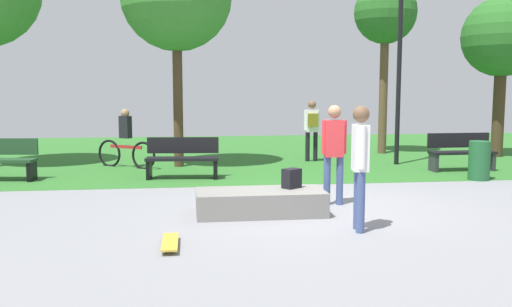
{
  "coord_description": "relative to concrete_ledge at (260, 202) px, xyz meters",
  "views": [
    {
      "loc": [
        -2.14,
        -9.02,
        2.0
      ],
      "look_at": [
        -0.98,
        0.08,
        0.91
      ],
      "focal_mm": 38.56,
      "sensor_mm": 36.0,
      "label": 1
    }
  ],
  "objects": [
    {
      "name": "concrete_ledge",
      "position": [
        0.0,
        0.0,
        0.0
      ],
      "size": [
        2.04,
        0.9,
        0.39
      ],
      "primitive_type": "cube",
      "color": "gray",
      "rests_on": "ground_plane"
    },
    {
      "name": "cyclist_on_bicycle",
      "position": [
        -2.68,
        5.58,
        0.44
      ],
      "size": [
        1.54,
        1.07,
        1.52
      ],
      "color": "black",
      "rests_on": "ground_plane"
    },
    {
      "name": "park_bench_near_lamppost",
      "position": [
        5.5,
        4.05,
        0.29
      ],
      "size": [
        1.61,
        0.5,
        0.91
      ],
      "color": "black",
      "rests_on": "ground_plane"
    },
    {
      "name": "backpack_on_ledge",
      "position": [
        0.53,
        0.14,
        0.35
      ],
      "size": [
        0.34,
        0.32,
        0.32
      ],
      "primitive_type": "cube",
      "rotation": [
        0.0,
        0.0,
        0.61
      ],
      "color": "black",
      "rests_on": "concrete_ledge"
    },
    {
      "name": "trash_bin",
      "position": [
        5.21,
        2.68,
        0.23
      ],
      "size": [
        0.46,
        0.46,
        0.86
      ],
      "primitive_type": "cylinder",
      "color": "#1E592D",
      "rests_on": "ground_plane"
    },
    {
      "name": "pedestrian_with_backpack",
      "position": [
        2.26,
        6.16,
        0.81
      ],
      "size": [
        0.43,
        0.35,
        1.67
      ],
      "color": "black",
      "rests_on": "ground_plane"
    },
    {
      "name": "skateboard_by_ledge",
      "position": [
        -1.38,
        -1.68,
        -0.13
      ],
      "size": [
        0.2,
        0.8,
        0.08
      ],
      "color": "gold",
      "rests_on": "ground_plane"
    },
    {
      "name": "skater_performing_trick",
      "position": [
        1.24,
        -1.2,
        0.85
      ],
      "size": [
        0.24,
        0.43,
        1.76
      ],
      "color": "#3F5184",
      "rests_on": "ground_plane"
    },
    {
      "name": "lamp_post",
      "position": [
        4.35,
        5.28,
        2.59
      ],
      "size": [
        0.28,
        0.28,
        4.64
      ],
      "color": "black",
      "rests_on": "ground_plane"
    },
    {
      "name": "grass_lawn",
      "position": [
        0.98,
        8.51,
        -0.19
      ],
      "size": [
        26.6,
        11.92,
        0.01
      ],
      "primitive_type": "cube",
      "color": "#2D6B28",
      "rests_on": "ground_plane"
    },
    {
      "name": "tree_slender_maple",
      "position": [
        7.92,
        6.53,
        3.24
      ],
      "size": [
        2.29,
        2.29,
        4.63
      ],
      "color": "#42301E",
      "rests_on": "grass_lawn"
    },
    {
      "name": "ground_plane",
      "position": [
        0.98,
        0.47,
        -0.19
      ],
      "size": [
        28.0,
        28.0,
        0.0
      ],
      "primitive_type": "plane",
      "color": "gray"
    },
    {
      "name": "park_bench_far_right",
      "position": [
        -1.25,
        3.71,
        0.29
      ],
      "size": [
        1.64,
        0.61,
        0.91
      ],
      "color": "black",
      "rests_on": "ground_plane"
    },
    {
      "name": "skater_watching",
      "position": [
        1.35,
        0.56,
        0.82
      ],
      "size": [
        0.43,
        0.23,
        1.72
      ],
      "color": "#3F5184",
      "rests_on": "ground_plane"
    },
    {
      "name": "tree_leaning_ash",
      "position": [
        4.84,
        7.72,
        4.0
      ],
      "size": [
        1.88,
        1.88,
        5.21
      ],
      "color": "brown",
      "rests_on": "grass_lawn"
    }
  ]
}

